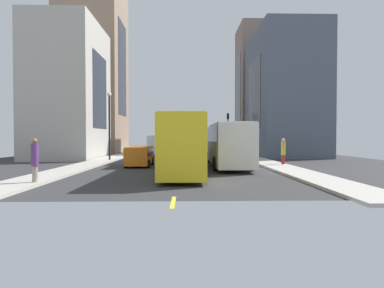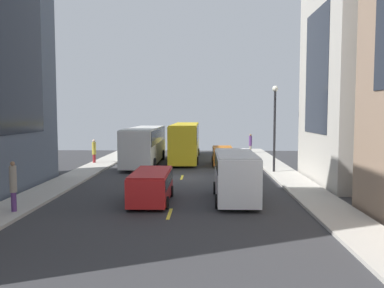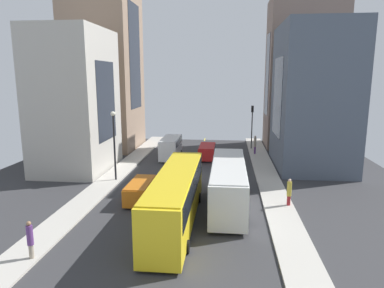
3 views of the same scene
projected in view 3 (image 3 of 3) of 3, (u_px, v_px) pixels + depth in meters
name	position (u px, v px, depth m)	size (l,w,h in m)	color
ground_plane	(191.00, 177.00, 34.86)	(41.64, 41.64, 0.00)	#333335
sidewalk_west	(268.00, 178.00, 34.07)	(2.31, 44.00, 0.15)	#B2ADA3
sidewalk_east	(116.00, 174.00, 35.63)	(2.31, 44.00, 0.15)	#B2ADA3
lane_stripe_0	(205.00, 140.00, 55.36)	(0.16, 2.00, 0.01)	yellow
lane_stripe_1	(199.00, 154.00, 45.11)	(0.16, 2.00, 0.01)	yellow
lane_stripe_2	(191.00, 177.00, 34.86)	(0.16, 2.00, 0.01)	yellow
lane_stripe_3	(175.00, 219.00, 24.61)	(0.16, 2.00, 0.01)	yellow
building_west_0	(303.00, 75.00, 48.18)	(9.89, 7.12, 20.26)	#7A665B
building_west_1	(313.00, 97.00, 37.70)	(7.59, 11.47, 15.41)	#4C5666
building_east_0	(104.00, 57.00, 47.06)	(8.67, 9.73, 25.04)	#937760
building_east_1	(75.00, 101.00, 36.42)	(6.85, 9.45, 14.77)	#B7B2A8
city_bus_white	(228.00, 180.00, 26.94)	(2.80, 11.48, 3.35)	silver
streetcar_yellow	(176.00, 193.00, 23.55)	(2.70, 13.19, 3.59)	yellow
delivery_van_white	(171.00, 146.00, 42.36)	(2.25, 5.60, 2.58)	white
car_red_0	(207.00, 151.00, 42.47)	(2.07, 4.64, 1.64)	red
car_orange_1	(141.00, 189.00, 28.04)	(1.93, 4.48, 1.58)	orange
pedestrian_waiting_curb	(255.00, 144.00, 44.42)	(0.32, 0.32, 2.32)	#593372
pedestrian_crossing_near	(30.00, 239.00, 18.77)	(0.34, 0.34, 2.14)	gray
pedestrian_crossing_mid	(289.00, 191.00, 26.59)	(0.36, 0.36, 2.11)	maroon
traffic_light_near_corner	(252.00, 119.00, 47.24)	(0.32, 0.44, 5.88)	black
streetlamp_near	(114.00, 138.00, 32.65)	(0.44, 0.44, 6.58)	black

